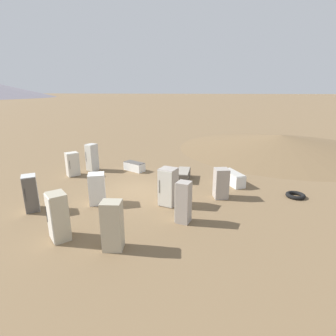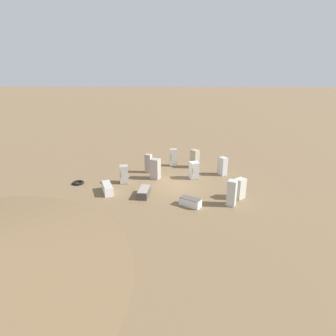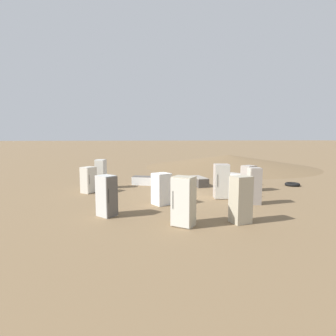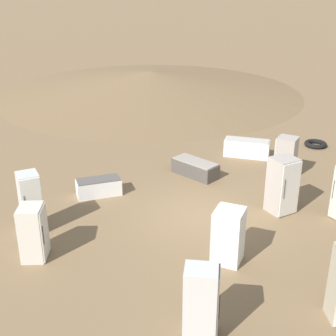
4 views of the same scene
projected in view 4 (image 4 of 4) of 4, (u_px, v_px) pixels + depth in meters
name	position (u px, v px, depth m)	size (l,w,h in m)	color
ground_plane	(202.00, 215.00, 15.31)	(1000.00, 1000.00, 0.00)	brown
dirt_mound	(151.00, 82.00, 30.35)	(19.49, 19.49, 1.39)	brown
discarded_fridge_0	(195.00, 168.00, 18.19)	(0.80, 1.86, 0.61)	#4C4742
discarded_fridge_1	(247.00, 148.00, 20.03)	(1.48, 1.99, 0.76)	white
discarded_fridge_3	(99.00, 187.00, 16.61)	(1.69, 1.30, 0.62)	white
discarded_fridge_4	(282.00, 185.00, 15.24)	(0.96, 0.96, 1.89)	#A89E93
discarded_fridge_5	(31.00, 203.00, 14.08)	(0.79, 0.85, 1.91)	silver
discarded_fridge_6	(228.00, 236.00, 12.65)	(1.00, 1.01, 1.57)	white
discarded_fridge_7	(33.00, 233.00, 12.80)	(1.00, 1.01, 1.58)	beige
discarded_fridge_9	(286.00, 157.00, 17.90)	(0.86, 0.89, 1.60)	#A89E93
discarded_fridge_11	(201.00, 303.00, 9.98)	(0.93, 0.96, 1.74)	silver
scrap_tire	(316.00, 144.00, 21.28)	(1.00, 1.00, 0.21)	black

